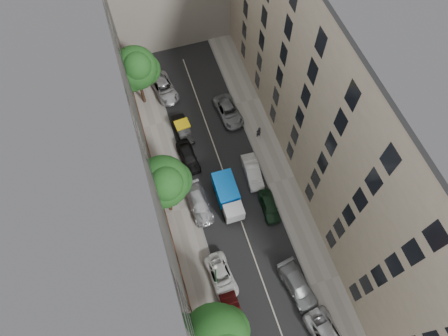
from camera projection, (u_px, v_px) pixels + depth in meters
name	position (u px, v px, depth m)	size (l,w,h in m)	color
ground	(232.00, 195.00, 41.46)	(120.00, 120.00, 0.00)	#4C4C49
road_surface	(232.00, 195.00, 41.45)	(8.00, 44.00, 0.02)	black
sidewalk_left	(180.00, 210.00, 40.61)	(3.00, 44.00, 0.15)	gray
sidewalk_right	(281.00, 180.00, 42.19)	(3.00, 44.00, 0.15)	gray
building_left	(100.00, 181.00, 31.08)	(8.00, 44.00, 20.00)	#454340
building_right	(355.00, 111.00, 34.25)	(8.00, 44.00, 20.00)	#B6A58D
tarp_truck	(228.00, 196.00, 40.00)	(2.10, 5.09, 2.35)	black
car_left_1	(234.00, 317.00, 35.09)	(1.50, 4.31, 1.42)	#4D0F10
car_left_2	(221.00, 276.00, 36.85)	(2.11, 4.57, 1.27)	silver
car_left_3	(199.00, 204.00, 40.23)	(1.98, 4.87, 1.41)	#BBBBC0
car_left_4	(188.00, 157.00, 42.81)	(1.73, 4.31, 1.47)	black
car_left_5	(183.00, 130.00, 44.55)	(1.42, 4.07, 1.34)	black
car_left_6	(164.00, 88.00, 47.32)	(2.36, 5.12, 1.42)	#B4B4B9
car_right_1	(298.00, 286.00, 36.34)	(2.03, 4.98, 1.45)	slate
car_right_2	(269.00, 206.00, 40.17)	(1.52, 3.77, 1.28)	black
car_right_3	(252.00, 172.00, 41.97)	(1.49, 4.28, 1.41)	silver
car_right_4	(228.00, 112.00, 45.70)	(2.29, 4.97, 1.38)	slate
tree_mid	(164.00, 183.00, 35.23)	(5.08, 4.78, 8.87)	#382619
tree_far	(137.00, 70.00, 42.25)	(5.01, 4.70, 8.17)	#382619
lamp_post	(216.00, 274.00, 33.61)	(0.36, 0.36, 6.23)	#16501F
pedestrian	(259.00, 132.00, 44.05)	(0.59, 0.39, 1.62)	black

